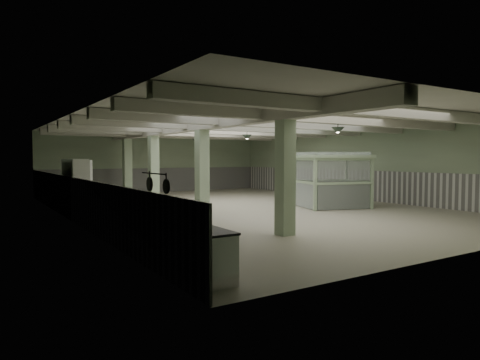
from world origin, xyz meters
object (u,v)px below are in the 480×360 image
prep_counter (162,239)px  filing_cabinet (362,192)px  guard_booth (332,171)px  walkin_cooler (76,189)px

prep_counter → filing_cabinet: filing_cabinet is taller
prep_counter → guard_booth: 11.28m
filing_cabinet → walkin_cooler: bearing=-174.8°
walkin_cooler → filing_cabinet: 12.06m
prep_counter → filing_cabinet: 12.59m
walkin_cooler → guard_booth: 10.43m
prep_counter → walkin_cooler: walkin_cooler is taller
prep_counter → guard_booth: size_ratio=1.41×
filing_cabinet → prep_counter: bearing=-137.0°
prep_counter → walkin_cooler: 8.02m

